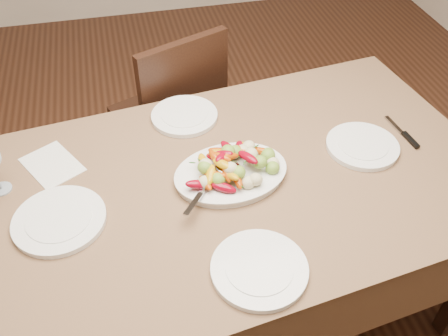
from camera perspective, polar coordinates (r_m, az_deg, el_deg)
name	(u,v)px	position (r m, az deg, el deg)	size (l,w,h in m)	color
floor	(189,331)	(2.20, -4.04, -18.05)	(6.00, 6.00, 0.00)	#3A1E11
dining_table	(224,252)	(1.94, 0.00, -9.61)	(1.84, 1.04, 0.76)	brown
chair_far	(166,115)	(2.42, -6.61, 6.01)	(0.42, 0.42, 0.95)	black
serving_platter	(231,175)	(1.66, 0.79, -0.79)	(0.37, 0.27, 0.02)	white
roasted_vegetables	(231,162)	(1.62, 0.80, 0.67)	(0.30, 0.21, 0.09)	maroon
serving_spoon	(216,179)	(1.59, -0.89, -1.26)	(0.28, 0.06, 0.03)	#9EA0A8
plate_left	(59,220)	(1.61, -18.29, -5.70)	(0.28, 0.28, 0.02)	white
plate_right	(362,146)	(1.84, 15.53, 2.43)	(0.26, 0.26, 0.02)	white
plate_far	(184,116)	(1.92, -4.54, 5.94)	(0.25, 0.25, 0.02)	white
plate_near	(259,269)	(1.42, 4.06, -11.46)	(0.27, 0.27, 0.02)	white
menu_card	(52,165)	(1.81, -19.05, 0.37)	(0.15, 0.21, 0.00)	silver
table_knife	(403,134)	(1.95, 19.76, 3.73)	(0.02, 0.20, 0.01)	#9EA0A8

